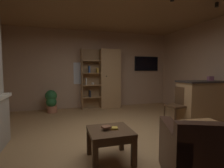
% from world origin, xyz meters
% --- Properties ---
extents(floor, '(5.93, 6.19, 0.02)m').
position_xyz_m(floor, '(0.00, 0.00, -0.01)').
color(floor, '#A37A4C').
rests_on(floor, ground).
extents(wall_back, '(6.05, 0.06, 2.72)m').
position_xyz_m(wall_back, '(0.00, 3.13, 1.36)').
color(wall_back, tan).
rests_on(wall_back, ground).
extents(window_pane_back, '(0.64, 0.01, 0.75)m').
position_xyz_m(window_pane_back, '(-0.29, 3.09, 1.23)').
color(window_pane_back, white).
extents(bookshelf_cabinet, '(1.35, 0.41, 2.07)m').
position_xyz_m(bookshelf_cabinet, '(0.54, 2.85, 1.03)').
color(bookshelf_cabinet, '#A87F51').
rests_on(bookshelf_cabinet, ground).
extents(kitchen_bar_counter, '(1.38, 0.62, 1.07)m').
position_xyz_m(kitchen_bar_counter, '(2.52, 0.49, 0.54)').
color(kitchen_bar_counter, '#A87F51').
rests_on(kitchen_bar_counter, ground).
extents(tissue_box, '(0.15, 0.15, 0.11)m').
position_xyz_m(tissue_box, '(2.69, 0.51, 1.13)').
color(tissue_box, '#995972').
rests_on(tissue_box, kitchen_bar_counter).
extents(coffee_table, '(0.62, 0.60, 0.47)m').
position_xyz_m(coffee_table, '(-0.34, -0.65, 0.37)').
color(coffee_table, '#4C331E').
rests_on(coffee_table, ground).
extents(table_book_0, '(0.12, 0.12, 0.03)m').
position_xyz_m(table_book_0, '(-0.27, -0.65, 0.48)').
color(table_book_0, gold).
rests_on(table_book_0, coffee_table).
extents(table_book_1, '(0.15, 0.13, 0.03)m').
position_xyz_m(table_book_1, '(-0.39, -0.65, 0.51)').
color(table_book_1, brown).
rests_on(table_book_1, coffee_table).
extents(dining_chair, '(0.48, 0.48, 0.92)m').
position_xyz_m(dining_chair, '(1.75, 0.55, 0.53)').
color(dining_chair, '#4C331E').
rests_on(dining_chair, ground).
extents(potted_floor_plant, '(0.36, 0.38, 0.71)m').
position_xyz_m(potted_floor_plant, '(-1.34, 2.66, 0.38)').
color(potted_floor_plant, '#B77051').
rests_on(potted_floor_plant, ground).
extents(wall_mounted_tv, '(0.97, 0.06, 0.55)m').
position_xyz_m(wall_mounted_tv, '(2.18, 3.06, 1.59)').
color(wall_mounted_tv, black).
extents(track_light_spot_4, '(0.07, 0.07, 0.09)m').
position_xyz_m(track_light_spot_4, '(2.03, -0.19, 2.65)').
color(track_light_spot_4, black).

